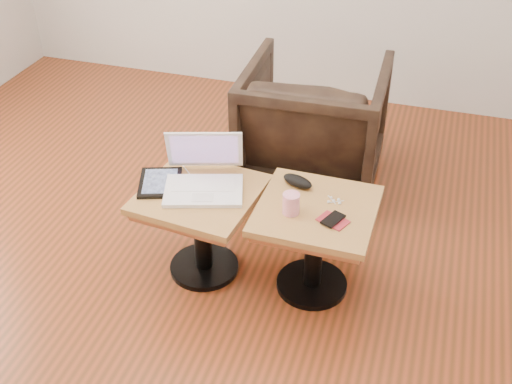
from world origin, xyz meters
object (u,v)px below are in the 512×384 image
(striped_cup, at_px, (291,204))
(armchair, at_px, (314,123))
(side_table_right, at_px, (315,228))
(laptop, at_px, (204,177))
(side_table_left, at_px, (201,212))

(striped_cup, relative_size, armchair, 0.12)
(side_table_right, relative_size, laptop, 1.20)
(side_table_right, bearing_deg, side_table_left, -175.46)
(armchair, bearing_deg, laptop, 69.58)
(side_table_left, xyz_separation_m, side_table_right, (0.52, 0.03, 0.00))
(side_table_right, bearing_deg, striped_cup, -144.41)
(side_table_left, distance_m, laptop, 0.17)
(side_table_left, relative_size, armchair, 0.72)
(laptop, height_order, striped_cup, laptop)
(armchair, bearing_deg, side_table_left, 70.18)
(laptop, distance_m, striped_cup, 0.43)
(side_table_left, bearing_deg, laptop, 90.48)
(side_table_right, distance_m, armchair, 0.93)
(laptop, height_order, armchair, armchair)
(striped_cup, bearing_deg, side_table_left, 175.54)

